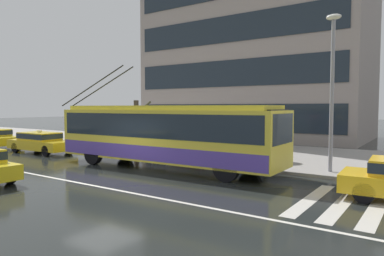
{
  "coord_description": "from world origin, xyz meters",
  "views": [
    {
      "loc": [
        10.76,
        -9.46,
        2.83
      ],
      "look_at": [
        1.7,
        3.74,
        1.87
      ],
      "focal_mm": 32.74,
      "sensor_mm": 36.0,
      "label": 1
    }
  ],
  "objects_px": {
    "bus_shelter": "(184,122)",
    "pedestrian_approaching_curb": "(223,128)",
    "trolleybus": "(165,134)",
    "pedestrian_waiting_by_pole": "(265,128)",
    "pedestrian_walking_past": "(249,127)",
    "taxi_queued_behind_bus": "(41,141)",
    "pedestrian_at_shelter": "(220,128)",
    "street_tree_bare": "(137,122)",
    "street_lamp": "(332,79)"
  },
  "relations": [
    {
      "from": "trolleybus",
      "to": "pedestrian_walking_past",
      "type": "distance_m",
      "value": 5.08
    },
    {
      "from": "pedestrian_walking_past",
      "to": "street_tree_bare",
      "type": "relative_size",
      "value": 0.63
    },
    {
      "from": "pedestrian_waiting_by_pole",
      "to": "pedestrian_at_shelter",
      "type": "bearing_deg",
      "value": -161.63
    },
    {
      "from": "bus_shelter",
      "to": "pedestrian_at_shelter",
      "type": "xyz_separation_m",
      "value": [
        2.21,
        0.1,
        -0.25
      ]
    },
    {
      "from": "pedestrian_walking_past",
      "to": "pedestrian_at_shelter",
      "type": "bearing_deg",
      "value": -132.55
    },
    {
      "from": "pedestrian_waiting_by_pole",
      "to": "street_lamp",
      "type": "distance_m",
      "value": 4.44
    },
    {
      "from": "pedestrian_at_shelter",
      "to": "street_lamp",
      "type": "distance_m",
      "value": 6.25
    },
    {
      "from": "taxi_queued_behind_bus",
      "to": "pedestrian_walking_past",
      "type": "bearing_deg",
      "value": 21.8
    },
    {
      "from": "pedestrian_waiting_by_pole",
      "to": "street_tree_bare",
      "type": "distance_m",
      "value": 8.27
    },
    {
      "from": "pedestrian_waiting_by_pole",
      "to": "street_tree_bare",
      "type": "relative_size",
      "value": 0.64
    },
    {
      "from": "pedestrian_walking_past",
      "to": "street_tree_bare",
      "type": "bearing_deg",
      "value": -170.86
    },
    {
      "from": "trolleybus",
      "to": "pedestrian_walking_past",
      "type": "xyz_separation_m",
      "value": [
        2.1,
        4.63,
        0.15
      ]
    },
    {
      "from": "pedestrian_at_shelter",
      "to": "pedestrian_walking_past",
      "type": "height_order",
      "value": "pedestrian_walking_past"
    },
    {
      "from": "trolleybus",
      "to": "pedestrian_waiting_by_pole",
      "type": "bearing_deg",
      "value": 52.35
    },
    {
      "from": "bus_shelter",
      "to": "pedestrian_approaching_curb",
      "type": "distance_m",
      "value": 2.19
    },
    {
      "from": "pedestrian_approaching_curb",
      "to": "pedestrian_walking_past",
      "type": "relative_size",
      "value": 0.98
    },
    {
      "from": "trolleybus",
      "to": "pedestrian_waiting_by_pole",
      "type": "xyz_separation_m",
      "value": [
        3.19,
        4.14,
        0.19
      ]
    },
    {
      "from": "pedestrian_waiting_by_pole",
      "to": "taxi_queued_behind_bus",
      "type": "bearing_deg",
      "value": -161.83
    },
    {
      "from": "pedestrian_walking_past",
      "to": "street_lamp",
      "type": "xyz_separation_m",
      "value": [
        4.64,
        -2.03,
        2.24
      ]
    },
    {
      "from": "bus_shelter",
      "to": "pedestrian_walking_past",
      "type": "distance_m",
      "value": 3.6
    },
    {
      "from": "bus_shelter",
      "to": "pedestrian_approaching_curb",
      "type": "xyz_separation_m",
      "value": [
        1.97,
        0.89,
        -0.32
      ]
    },
    {
      "from": "trolleybus",
      "to": "bus_shelter",
      "type": "bearing_deg",
      "value": 110.69
    },
    {
      "from": "pedestrian_at_shelter",
      "to": "street_lamp",
      "type": "bearing_deg",
      "value": -7.85
    },
    {
      "from": "pedestrian_walking_past",
      "to": "pedestrian_waiting_by_pole",
      "type": "distance_m",
      "value": 1.2
    },
    {
      "from": "street_tree_bare",
      "to": "pedestrian_at_shelter",
      "type": "bearing_deg",
      "value": -0.78
    },
    {
      "from": "pedestrian_at_shelter",
      "to": "pedestrian_waiting_by_pole",
      "type": "height_order",
      "value": "pedestrian_waiting_by_pole"
    },
    {
      "from": "bus_shelter",
      "to": "pedestrian_approaching_curb",
      "type": "bearing_deg",
      "value": 24.22
    },
    {
      "from": "pedestrian_at_shelter",
      "to": "street_tree_bare",
      "type": "height_order",
      "value": "street_tree_bare"
    },
    {
      "from": "pedestrian_at_shelter",
      "to": "street_tree_bare",
      "type": "bearing_deg",
      "value": 179.22
    },
    {
      "from": "street_lamp",
      "to": "street_tree_bare",
      "type": "height_order",
      "value": "street_lamp"
    },
    {
      "from": "bus_shelter",
      "to": "trolleybus",
      "type": "bearing_deg",
      "value": -69.31
    },
    {
      "from": "trolleybus",
      "to": "pedestrian_approaching_curb",
      "type": "bearing_deg",
      "value": 80.16
    },
    {
      "from": "pedestrian_approaching_curb",
      "to": "pedestrian_walking_past",
      "type": "height_order",
      "value": "pedestrian_walking_past"
    },
    {
      "from": "taxi_queued_behind_bus",
      "to": "pedestrian_approaching_curb",
      "type": "relative_size",
      "value": 2.46
    },
    {
      "from": "taxi_queued_behind_bus",
      "to": "pedestrian_waiting_by_pole",
      "type": "bearing_deg",
      "value": 18.17
    },
    {
      "from": "street_lamp",
      "to": "pedestrian_waiting_by_pole",
      "type": "bearing_deg",
      "value": 156.59
    },
    {
      "from": "taxi_queued_behind_bus",
      "to": "pedestrian_waiting_by_pole",
      "type": "relative_size",
      "value": 2.36
    },
    {
      "from": "pedestrian_approaching_curb",
      "to": "pedestrian_walking_past",
      "type": "distance_m",
      "value": 1.44
    },
    {
      "from": "pedestrian_at_shelter",
      "to": "pedestrian_walking_past",
      "type": "distance_m",
      "value": 1.67
    },
    {
      "from": "taxi_queued_behind_bus",
      "to": "pedestrian_walking_past",
      "type": "distance_m",
      "value": 12.81
    },
    {
      "from": "trolleybus",
      "to": "pedestrian_walking_past",
      "type": "relative_size",
      "value": 6.44
    },
    {
      "from": "taxi_queued_behind_bus",
      "to": "trolleybus",
      "type": "bearing_deg",
      "value": 0.67
    },
    {
      "from": "trolleybus",
      "to": "street_tree_bare",
      "type": "xyz_separation_m",
      "value": [
        -5.05,
        3.48,
        0.29
      ]
    },
    {
      "from": "pedestrian_waiting_by_pole",
      "to": "pedestrian_walking_past",
      "type": "bearing_deg",
      "value": 155.84
    },
    {
      "from": "taxi_queued_behind_bus",
      "to": "pedestrian_walking_past",
      "type": "xyz_separation_m",
      "value": [
        11.86,
        4.74,
        1.04
      ]
    },
    {
      "from": "street_tree_bare",
      "to": "pedestrian_approaching_curb",
      "type": "bearing_deg",
      "value": 6.97
    },
    {
      "from": "pedestrian_approaching_curb",
      "to": "pedestrian_walking_past",
      "type": "xyz_separation_m",
      "value": [
        1.37,
        0.44,
        0.08
      ]
    },
    {
      "from": "pedestrian_at_shelter",
      "to": "pedestrian_approaching_curb",
      "type": "distance_m",
      "value": 0.83
    },
    {
      "from": "trolleybus",
      "to": "pedestrian_approaching_curb",
      "type": "relative_size",
      "value": 6.59
    },
    {
      "from": "street_lamp",
      "to": "trolleybus",
      "type": "bearing_deg",
      "value": -158.89
    }
  ]
}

